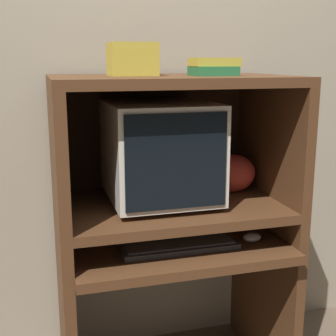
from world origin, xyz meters
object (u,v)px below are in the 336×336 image
Objects in this scene: storage_box at (132,59)px; crt_monitor at (160,151)px; snack_bag at (233,173)px; book_stack at (214,67)px; mouse at (252,237)px; keyboard at (179,246)px.

crt_monitor is at bearing -8.50° from storage_box.
book_stack is (-0.15, -0.12, 0.45)m from snack_bag.
mouse is 0.43× the size of book_stack.
book_stack is at bearing 31.94° from keyboard.
storage_box is at bearing 155.85° from mouse.
storage_box reaches higher than mouse.
storage_box is (-0.29, 0.08, 0.03)m from book_stack.
book_stack reaches higher than crt_monitor.
crt_monitor reaches higher than keyboard.
crt_monitor is 0.36m from snack_bag.
crt_monitor is 2.34× the size of snack_bag.
storage_box reaches higher than book_stack.
keyboard is at bearing -80.58° from crt_monitor.
storage_box is at bearing 164.01° from book_stack.
crt_monitor is 0.50m from mouse.
snack_bag reaches higher than mouse.
mouse is at bearing -38.77° from book_stack.
snack_bag is (0.31, 0.22, 0.21)m from keyboard.
crt_monitor is 0.38m from book_stack.
keyboard is 2.25× the size of snack_bag.
snack_bag is 1.14× the size of book_stack.
keyboard is at bearing -144.30° from snack_bag.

